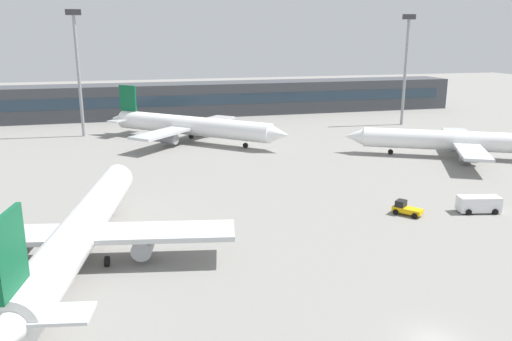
% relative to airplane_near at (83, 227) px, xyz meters
% --- Properties ---
extents(ground_plane, '(400.00, 400.00, 0.00)m').
position_rel_airplane_near_xyz_m(ground_plane, '(25.63, 17.81, -3.28)').
color(ground_plane, gray).
extents(terminal_building, '(151.47, 12.13, 9.00)m').
position_rel_airplane_near_xyz_m(terminal_building, '(25.63, 92.29, 1.22)').
color(terminal_building, '#3F4247').
rests_on(terminal_building, ground_plane).
extents(airplane_near, '(30.50, 43.22, 10.75)m').
position_rel_airplane_near_xyz_m(airplane_near, '(0.00, 0.00, 0.00)').
color(airplane_near, silver).
rests_on(airplane_near, ground_plane).
extents(airplane_mid, '(37.91, 27.48, 10.21)m').
position_rel_airplane_near_xyz_m(airplane_mid, '(63.62, 28.33, -0.16)').
color(airplane_mid, white).
rests_on(airplane_mid, ground_plane).
extents(airplane_far, '(35.14, 33.61, 11.12)m').
position_rel_airplane_near_xyz_m(airplane_far, '(18.61, 55.11, 0.11)').
color(airplane_far, white).
rests_on(airplane_far, ground_plane).
extents(baggage_tug_yellow, '(3.41, 3.75, 1.75)m').
position_rel_airplane_near_xyz_m(baggage_tug_yellow, '(38.12, 3.03, -2.48)').
color(baggage_tug_yellow, '#F2B20C').
rests_on(baggage_tug_yellow, ground_plane).
extents(service_van_white, '(5.51, 3.15, 2.08)m').
position_rel_airplane_near_xyz_m(service_van_white, '(47.52, 1.49, -2.17)').
color(service_van_white, white).
rests_on(service_van_white, ground_plane).
extents(floodlight_tower_west, '(3.20, 0.80, 26.76)m').
position_rel_airplane_near_xyz_m(floodlight_tower_west, '(72.75, 63.36, 12.14)').
color(floodlight_tower_west, gray).
rests_on(floodlight_tower_west, ground_plane).
extents(floodlight_tower_east, '(3.20, 0.80, 27.17)m').
position_rel_airplane_near_xyz_m(floodlight_tower_east, '(-4.11, 67.69, 12.35)').
color(floodlight_tower_east, gray).
rests_on(floodlight_tower_east, ground_plane).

